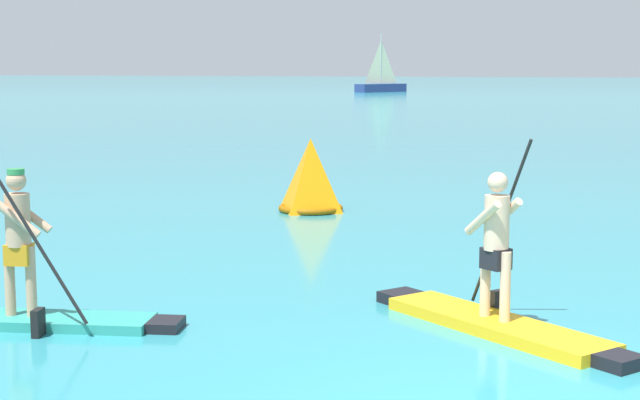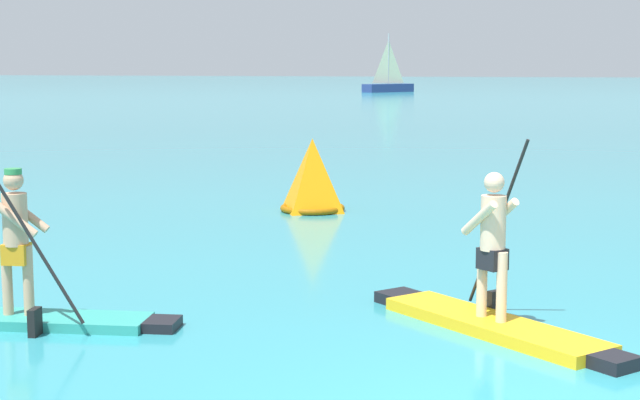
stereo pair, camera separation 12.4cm
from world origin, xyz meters
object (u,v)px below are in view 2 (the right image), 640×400
object	(u,v)px
paddleboarder_mid_center	(492,302)
race_marker_buoy	(312,179)
sailboat_left_horizon	(388,85)
paddleboarder_near_left	(24,293)

from	to	relation	value
paddleboarder_mid_center	race_marker_buoy	size ratio (longest dim) A/B	2.15
paddleboarder_mid_center	sailboat_left_horizon	size ratio (longest dim) A/B	0.50
sailboat_left_horizon	paddleboarder_mid_center	bearing A→B (deg)	46.35
paddleboarder_near_left	sailboat_left_horizon	distance (m)	90.52
paddleboarder_mid_center	race_marker_buoy	xyz separation A→B (m)	(-4.34, 7.44, 0.31)
paddleboarder_near_left	sailboat_left_horizon	world-z (taller)	sailboat_left_horizon
paddleboarder_mid_center	sailboat_left_horizon	distance (m)	90.34
paddleboarder_mid_center	race_marker_buoy	bearing A→B (deg)	-21.99
paddleboarder_near_left	paddleboarder_mid_center	bearing A→B (deg)	4.26
sailboat_left_horizon	race_marker_buoy	bearing A→B (deg)	44.67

